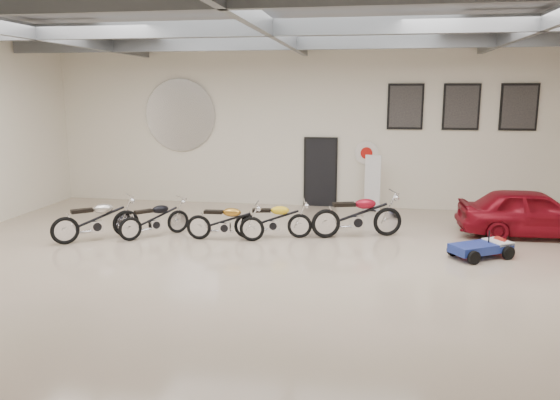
% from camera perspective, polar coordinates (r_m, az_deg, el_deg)
% --- Properties ---
extents(floor, '(16.00, 12.00, 0.01)m').
position_cam_1_polar(floor, '(11.58, -0.97, -6.49)').
color(floor, '#BDA691').
rests_on(floor, ground).
extents(ceiling, '(16.00, 12.00, 0.01)m').
position_cam_1_polar(ceiling, '(11.14, -1.06, 18.84)').
color(ceiling, slate).
rests_on(ceiling, back_wall).
extents(back_wall, '(16.00, 0.02, 5.00)m').
position_cam_1_polar(back_wall, '(17.01, 2.64, 7.74)').
color(back_wall, '#EDE3CC').
rests_on(back_wall, floor).
extents(ceiling_beams, '(15.80, 11.80, 0.32)m').
position_cam_1_polar(ceiling_beams, '(11.11, -1.05, 17.56)').
color(ceiling_beams, '#5A5E62').
rests_on(ceiling_beams, ceiling).
extents(door, '(0.92, 0.08, 2.10)m').
position_cam_1_polar(door, '(17.05, 4.25, 2.84)').
color(door, black).
rests_on(door, back_wall).
extents(logo_plaque, '(2.30, 0.06, 1.16)m').
position_cam_1_polar(logo_plaque, '(17.86, -10.38, 8.70)').
color(logo_plaque, silver).
rests_on(logo_plaque, back_wall).
extents(poster_left, '(1.05, 0.08, 1.35)m').
position_cam_1_polar(poster_left, '(16.86, 12.97, 9.49)').
color(poster_left, black).
rests_on(poster_left, back_wall).
extents(poster_mid, '(1.05, 0.08, 1.35)m').
position_cam_1_polar(poster_mid, '(17.03, 18.41, 9.22)').
color(poster_mid, black).
rests_on(poster_mid, back_wall).
extents(poster_right, '(1.05, 0.08, 1.35)m').
position_cam_1_polar(poster_right, '(17.35, 23.70, 8.88)').
color(poster_right, black).
rests_on(poster_right, back_wall).
extents(oil_sign, '(0.72, 0.10, 0.72)m').
position_cam_1_polar(oil_sign, '(16.91, 9.03, 4.88)').
color(oil_sign, white).
rests_on(oil_sign, back_wall).
extents(banner_stand, '(0.51, 0.30, 1.75)m').
position_cam_1_polar(banner_stand, '(16.57, 9.65, 1.85)').
color(banner_stand, white).
rests_on(banner_stand, floor).
extents(motorcycle_silver, '(1.97, 1.80, 1.06)m').
position_cam_1_polar(motorcycle_silver, '(13.84, -18.69, -1.87)').
color(motorcycle_silver, silver).
rests_on(motorcycle_silver, floor).
extents(motorcycle_black, '(1.65, 1.70, 0.94)m').
position_cam_1_polar(motorcycle_black, '(13.80, -12.98, -1.86)').
color(motorcycle_black, silver).
rests_on(motorcycle_black, floor).
extents(motorcycle_gold, '(1.89, 0.65, 0.97)m').
position_cam_1_polar(motorcycle_gold, '(13.18, -5.76, -2.17)').
color(motorcycle_gold, silver).
rests_on(motorcycle_gold, floor).
extents(motorcycle_yellow, '(1.93, 0.88, 0.97)m').
position_cam_1_polar(motorcycle_yellow, '(13.32, -0.73, -1.98)').
color(motorcycle_yellow, silver).
rests_on(motorcycle_yellow, floor).
extents(motorcycle_red, '(2.33, 1.30, 1.16)m').
position_cam_1_polar(motorcycle_red, '(13.53, 8.06, -1.46)').
color(motorcycle_red, silver).
rests_on(motorcycle_red, floor).
extents(go_kart, '(1.79, 1.49, 0.60)m').
position_cam_1_polar(go_kart, '(12.66, 20.74, -4.29)').
color(go_kart, navy).
rests_on(go_kart, floor).
extents(vintage_car, '(1.56, 3.58, 1.20)m').
position_cam_1_polar(vintage_car, '(14.82, 24.86, -1.21)').
color(vintage_car, maroon).
rests_on(vintage_car, floor).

